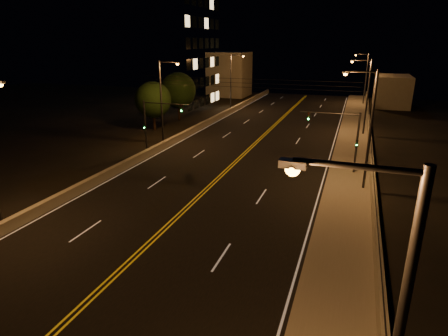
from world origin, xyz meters
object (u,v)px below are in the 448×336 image
(streetlight_2, at_px, (366,93))
(traffic_signal_right, at_px, (345,135))
(streetlight_3, at_px, (365,76))
(streetlight_5, at_px, (163,97))
(traffic_signal_left, at_px, (154,121))
(streetlight_1, at_px, (367,124))
(building_tower, at_px, (137,34))
(streetlight_6, at_px, (232,78))
(tree_0, at_px, (153,100))
(tree_1, at_px, (178,90))

(streetlight_2, relative_size, traffic_signal_right, 1.67)
(traffic_signal_right, bearing_deg, streetlight_3, 87.83)
(streetlight_5, xyz_separation_m, traffic_signal_left, (1.18, -4.38, -1.78))
(streetlight_1, height_order, building_tower, building_tower)
(streetlight_2, height_order, traffic_signal_right, streetlight_2)
(streetlight_2, bearing_deg, building_tower, 166.38)
(streetlight_5, bearing_deg, streetlight_2, 28.17)
(streetlight_6, bearing_deg, tree_0, -103.52)
(streetlight_5, distance_m, streetlight_6, 24.85)
(traffic_signal_right, height_order, traffic_signal_left, same)
(streetlight_3, relative_size, tree_1, 1.32)
(traffic_signal_left, bearing_deg, streetlight_1, -10.25)
(traffic_signal_right, xyz_separation_m, traffic_signal_left, (-18.68, 0.00, 0.00))
(streetlight_2, distance_m, streetlight_3, 25.90)
(traffic_signal_left, height_order, tree_0, tree_0)
(streetlight_3, relative_size, streetlight_5, 1.00)
(streetlight_3, relative_size, tree_0, 1.45)
(streetlight_1, relative_size, streetlight_2, 1.00)
(streetlight_3, bearing_deg, streetlight_6, -149.70)
(streetlight_2, bearing_deg, tree_1, 176.46)
(streetlight_5, bearing_deg, traffic_signal_left, -74.86)
(streetlight_3, bearing_deg, building_tower, -155.24)
(streetlight_5, xyz_separation_m, traffic_signal_right, (19.87, -4.38, -1.78))
(streetlight_3, distance_m, tree_0, 41.07)
(streetlight_1, bearing_deg, building_tower, 142.30)
(tree_0, xyz_separation_m, tree_1, (0.04, 7.42, 0.40))
(streetlight_2, distance_m, streetlight_5, 24.33)
(traffic_signal_left, relative_size, building_tower, 0.21)
(streetlight_3, relative_size, traffic_signal_left, 1.67)
(streetlight_3, bearing_deg, tree_0, -129.41)
(traffic_signal_right, bearing_deg, tree_0, 157.67)
(streetlight_2, distance_m, building_tower, 38.55)
(streetlight_6, height_order, traffic_signal_right, streetlight_6)
(traffic_signal_left, distance_m, building_tower, 31.12)
(building_tower, height_order, tree_0, building_tower)
(streetlight_1, bearing_deg, tree_0, 152.24)
(streetlight_1, bearing_deg, streetlight_6, 123.11)
(streetlight_2, bearing_deg, streetlight_1, -90.00)
(traffic_signal_left, relative_size, tree_0, 0.87)
(streetlight_1, xyz_separation_m, streetlight_2, (0.00, 19.53, 0.00))
(streetlight_2, xyz_separation_m, streetlight_5, (-21.45, -11.49, 0.00))
(tree_1, bearing_deg, building_tower, 145.88)
(traffic_signal_left, bearing_deg, streetlight_2, 38.06)
(streetlight_1, relative_size, traffic_signal_right, 1.67)
(traffic_signal_right, bearing_deg, traffic_signal_left, 180.00)
(streetlight_6, relative_size, traffic_signal_right, 1.67)
(streetlight_5, relative_size, traffic_signal_left, 1.67)
(building_tower, bearing_deg, streetlight_1, -37.70)
(streetlight_3, bearing_deg, traffic_signal_right, -92.17)
(streetlight_3, xyz_separation_m, traffic_signal_right, (-1.58, -41.77, -1.78))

